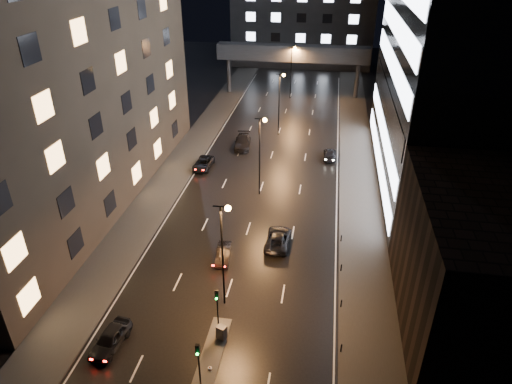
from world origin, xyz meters
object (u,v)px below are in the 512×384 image
car_away_c (203,164)px  car_toward_b (330,154)px  car_away_a (110,339)px  car_toward_a (278,239)px  car_away_b (223,254)px  car_away_d (243,142)px  utility_cabinet (222,332)px

car_away_c → car_toward_b: 18.49m
car_away_a → car_toward_a: car_away_a is taller
car_away_a → car_away_b: car_away_a is taller
car_away_d → car_toward_a: (8.47, -24.64, -0.10)m
utility_cabinet → car_away_d: bearing=119.1°
car_away_a → car_away_b: size_ratio=1.14×
utility_cabinet → car_toward_a: bearing=98.8°
car_away_a → utility_cabinet: bearing=21.0°
car_toward_a → utility_cabinet: bearing=78.8°
car_toward_a → utility_cabinet: car_toward_a is taller
car_away_b → car_toward_a: size_ratio=0.74×
car_away_b → car_toward_a: car_toward_a is taller
car_away_a → car_away_b: (6.32, 12.41, -0.12)m
car_away_c → utility_cabinet: bearing=-69.9°
car_away_c → car_away_d: car_away_d is taller
car_away_a → utility_cabinet: car_away_a is taller
car_away_b → car_away_c: size_ratio=0.79×
car_away_d → car_toward_a: bearing=-76.9°
car_away_a → car_away_c: car_away_a is taller
car_away_c → car_toward_a: size_ratio=0.93×
car_away_b → car_toward_b: bearing=63.0°
car_away_d → car_toward_b: (13.37, -2.03, -0.19)m
car_away_c → car_toward_b: size_ratio=1.10×
car_toward_a → car_away_c: bearing=-52.0°
car_toward_b → car_away_b: bearing=68.2°
car_toward_a → utility_cabinet: size_ratio=4.26×
car_away_b → utility_cabinet: 10.56m
car_toward_a → car_away_b: bearing=34.2°
car_away_b → car_toward_a: 6.13m
car_away_b → car_away_d: size_ratio=0.68×
car_away_b → car_toward_b: size_ratio=0.87×
car_toward_b → utility_cabinet: 37.14m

